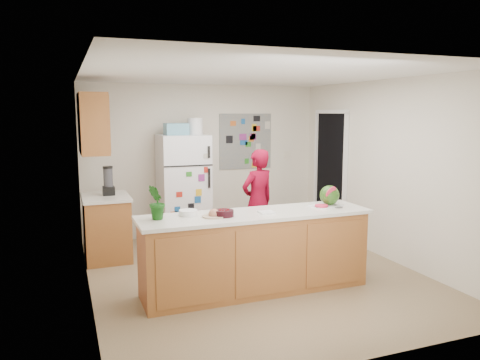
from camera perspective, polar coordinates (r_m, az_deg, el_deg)
name	(u,v)px	position (r m, az deg, el deg)	size (l,w,h in m)	color
floor	(255,275)	(6.09, 1.82, -11.52)	(4.00, 4.50, 0.02)	brown
wall_back	(204,160)	(7.90, -4.46, 2.43)	(4.00, 0.02, 2.50)	beige
wall_left	(85,187)	(5.35, -18.41, -0.76)	(0.02, 4.50, 2.50)	beige
wall_right	(389,170)	(6.81, 17.69, 1.13)	(0.02, 4.50, 2.50)	beige
ceiling	(256,73)	(5.75, 1.94, 12.85)	(4.00, 4.50, 0.02)	white
doorway	(331,174)	(8.00, 11.02, 0.72)	(0.03, 0.85, 2.04)	black
peninsula_base	(256,254)	(5.43, 1.93, -8.97)	(2.60, 0.62, 0.88)	brown
peninsula_top	(256,215)	(5.32, 1.95, -4.23)	(2.68, 0.70, 0.04)	silver
side_counter_base	(107,229)	(6.85, -15.92, -5.74)	(0.60, 0.80, 0.86)	brown
side_counter_top	(106,197)	(6.76, -16.07, -2.03)	(0.64, 0.84, 0.04)	silver
upper_cabinets	(93,124)	(6.60, -17.52, 6.59)	(0.35, 1.00, 0.80)	brown
refrigerator	(183,188)	(7.47, -6.91, -1.03)	(0.75, 0.70, 1.70)	silver
fridge_top_bin	(176,129)	(7.36, -7.80, 6.17)	(0.35, 0.28, 0.18)	#5999B2
photo_collage	(246,141)	(8.10, 0.68, 4.73)	(0.95, 0.01, 0.95)	slate
person	(258,201)	(6.82, 2.18, -2.62)	(0.56, 0.37, 1.53)	maroon
blender_appliance	(108,182)	(6.78, -15.76, -0.19)	(0.13, 0.13, 0.38)	black
cutting_board	(326,206)	(5.76, 10.42, -3.11)	(0.37, 0.27, 0.01)	white
watermelon	(329,195)	(5.79, 10.85, -1.82)	(0.24, 0.24, 0.24)	#1C4F11
watermelon_slice	(321,206)	(5.67, 9.89, -3.11)	(0.16, 0.16, 0.02)	#BE2A4D
cherry_bowl	(224,213)	(5.13, -1.98, -4.06)	(0.22, 0.22, 0.07)	black
white_bowl	(188,213)	(5.20, -6.32, -3.98)	(0.20, 0.20, 0.06)	white
cobalt_bowl	(226,214)	(5.12, -1.67, -4.19)	(0.13, 0.13, 0.05)	#08175A
plate	(214,216)	(5.11, -3.19, -4.42)	(0.26, 0.26, 0.02)	#BDB390
paper_towel	(266,212)	(5.30, 3.23, -3.95)	(0.16, 0.15, 0.02)	white
keys	(339,208)	(5.69, 11.97, -3.31)	(0.09, 0.04, 0.01)	slate
potted_plant	(157,202)	(5.01, -10.07, -2.69)	(0.21, 0.17, 0.38)	#0C3F10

